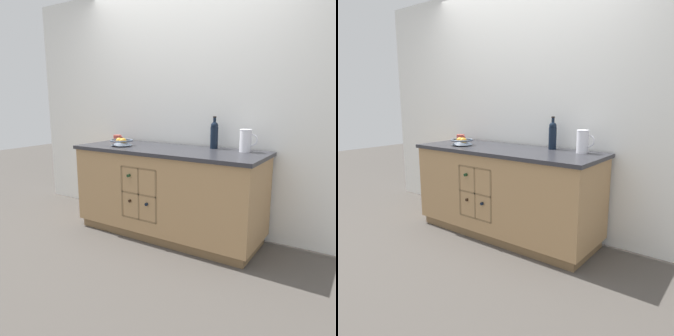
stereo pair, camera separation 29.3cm
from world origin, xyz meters
The scene contains 7 objects.
ground_plane centered at (0.00, 0.00, 0.00)m, with size 14.00×14.00×0.00m, color #4C4742.
back_wall centered at (0.00, 0.39, 1.27)m, with size 4.40×0.06×2.55m, color white.
kitchen_island centered at (0.00, 0.00, 0.45)m, with size 1.91×0.70×0.89m.
fruit_bowl centered at (-0.51, -0.10, 0.93)m, with size 0.24×0.24×0.08m.
white_pitcher centered at (0.71, 0.19, 0.99)m, with size 0.17×0.11×0.21m.
ceramic_mug centered at (-0.76, 0.14, 0.92)m, with size 0.12×0.09×0.08m.
standing_wine_bottle centered at (0.38, 0.24, 1.03)m, with size 0.08×0.08×0.31m.
Camera 2 is at (1.93, -2.51, 1.34)m, focal length 35.00 mm.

